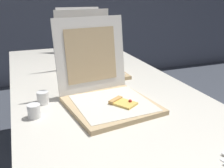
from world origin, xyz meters
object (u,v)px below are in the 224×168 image
(cup_white_near_center, at_px, (43,98))
(pizza_box_front, at_px, (107,93))
(table, at_px, (99,92))
(cup_white_near_left, at_px, (34,111))
(pizza_box_middle, at_px, (90,65))
(pizza_box_back, at_px, (84,50))

(cup_white_near_center, bearing_deg, pizza_box_front, -22.01)
(table, xyz_separation_m, pizza_box_front, (-0.05, -0.27, 0.10))
(pizza_box_front, xyz_separation_m, cup_white_near_center, (-0.29, 0.12, -0.03))
(cup_white_near_left, relative_size, cup_white_near_center, 1.00)
(pizza_box_middle, height_order, cup_white_near_center, pizza_box_middle)
(pizza_box_front, relative_size, cup_white_near_left, 8.06)
(table, height_order, cup_white_near_center, cup_white_near_center)
(pizza_box_front, distance_m, pizza_box_middle, 0.52)
(pizza_box_middle, height_order, cup_white_near_left, pizza_box_middle)
(cup_white_near_left, bearing_deg, table, 36.82)
(table, xyz_separation_m, cup_white_near_left, (-0.39, -0.29, 0.07))
(pizza_box_middle, bearing_deg, cup_white_near_left, -130.16)
(pizza_box_back, distance_m, cup_white_near_center, 0.97)
(table, height_order, pizza_box_front, pizza_box_front)
(pizza_box_front, bearing_deg, pizza_box_middle, 74.85)
(pizza_box_back, height_order, cup_white_near_center, pizza_box_back)
(table, distance_m, pizza_box_middle, 0.26)
(table, distance_m, cup_white_near_left, 0.49)
(table, height_order, cup_white_near_left, cup_white_near_left)
(table, distance_m, cup_white_near_center, 0.37)
(pizza_box_middle, bearing_deg, pizza_box_back, 77.59)
(pizza_box_middle, distance_m, cup_white_near_center, 0.53)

